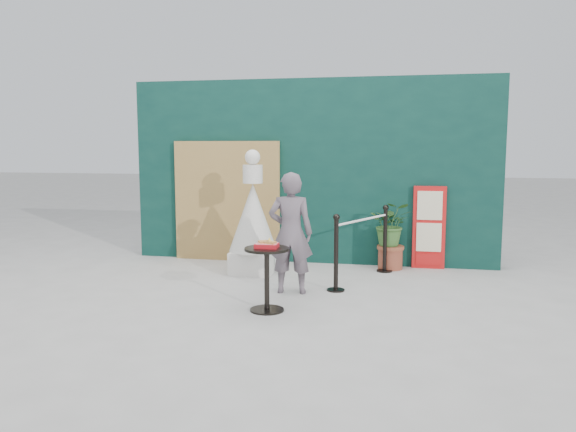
# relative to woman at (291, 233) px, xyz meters

# --- Properties ---
(ground) EXTENTS (60.00, 60.00, 0.00)m
(ground) POSITION_rel_woman_xyz_m (-0.06, -1.07, -0.79)
(ground) COLOR #ADAAA5
(ground) RESTS_ON ground
(back_wall) EXTENTS (6.00, 0.30, 3.00)m
(back_wall) POSITION_rel_woman_xyz_m (-0.06, 2.08, 0.71)
(back_wall) COLOR #092B27
(back_wall) RESTS_ON ground
(bamboo_fence) EXTENTS (1.80, 0.08, 2.00)m
(bamboo_fence) POSITION_rel_woman_xyz_m (-1.46, 1.87, 0.21)
(bamboo_fence) COLOR tan
(bamboo_fence) RESTS_ON ground
(woman) EXTENTS (0.61, 0.43, 1.59)m
(woman) POSITION_rel_woman_xyz_m (0.00, 0.00, 0.00)
(woman) COLOR #61535A
(woman) RESTS_ON ground
(menu_board) EXTENTS (0.50, 0.07, 1.30)m
(menu_board) POSITION_rel_woman_xyz_m (1.84, 1.89, -0.14)
(menu_board) COLOR red
(menu_board) RESTS_ON ground
(statue) EXTENTS (0.73, 0.73, 1.87)m
(statue) POSITION_rel_woman_xyz_m (-0.78, 1.03, -0.03)
(statue) COLOR silver
(statue) RESTS_ON ground
(cafe_table) EXTENTS (0.52, 0.52, 0.75)m
(cafe_table) POSITION_rel_woman_xyz_m (-0.11, -0.86, -0.30)
(cafe_table) COLOR black
(cafe_table) RESTS_ON ground
(food_basket) EXTENTS (0.26, 0.19, 0.11)m
(food_basket) POSITION_rel_woman_xyz_m (-0.11, -0.86, -0.01)
(food_basket) COLOR red
(food_basket) RESTS_ON cafe_table
(planter) EXTENTS (0.62, 0.54, 1.06)m
(planter) POSITION_rel_woman_xyz_m (1.25, 1.72, -0.18)
(planter) COLOR brown
(planter) RESTS_ON ground
(stanchion_barrier) EXTENTS (0.84, 1.54, 1.03)m
(stanchion_barrier) POSITION_rel_woman_xyz_m (0.87, 0.86, -0.30)
(stanchion_barrier) COLOR black
(stanchion_barrier) RESTS_ON ground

